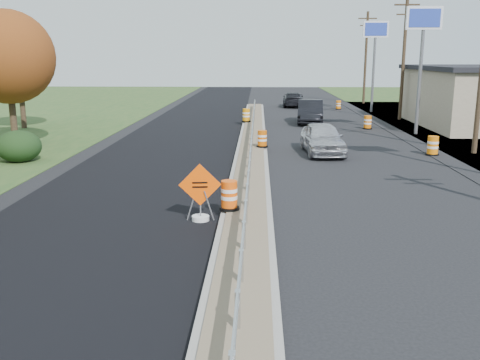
{
  "coord_description": "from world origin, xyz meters",
  "views": [
    {
      "loc": [
        0.34,
        -18.61,
        4.91
      ],
      "look_at": [
        -0.23,
        -2.2,
        1.1
      ],
      "focal_mm": 40.0,
      "sensor_mm": 36.0,
      "label": 1
    }
  ],
  "objects_px": {
    "barrel_median_mid": "(262,139)",
    "barrel_median_far": "(246,116)",
    "car_silver": "(323,138)",
    "caution_sign": "(200,206)",
    "car_dark_mid": "(310,112)",
    "barrel_shoulder_mid": "(368,123)",
    "barrel_shoulder_far": "(338,105)",
    "car_dark_far": "(293,99)",
    "barrel_shoulder_near": "(433,146)",
    "barrel_median_near": "(229,196)"
  },
  "relations": [
    {
      "from": "barrel_median_mid",
      "to": "barrel_shoulder_mid",
      "type": "bearing_deg",
      "value": 51.25
    },
    {
      "from": "barrel_median_near",
      "to": "barrel_shoulder_near",
      "type": "relative_size",
      "value": 0.94
    },
    {
      "from": "caution_sign",
      "to": "car_dark_mid",
      "type": "bearing_deg",
      "value": 70.69
    },
    {
      "from": "barrel_median_mid",
      "to": "barrel_shoulder_far",
      "type": "bearing_deg",
      "value": 72.4
    },
    {
      "from": "barrel_shoulder_near",
      "to": "car_silver",
      "type": "xyz_separation_m",
      "value": [
        -5.53,
        0.34,
        0.33
      ]
    },
    {
      "from": "barrel_shoulder_near",
      "to": "caution_sign",
      "type": "bearing_deg",
      "value": -132.8
    },
    {
      "from": "car_dark_far",
      "to": "barrel_shoulder_mid",
      "type": "bearing_deg",
      "value": 106.73
    },
    {
      "from": "barrel_median_mid",
      "to": "car_dark_mid",
      "type": "distance_m",
      "value": 12.88
    },
    {
      "from": "barrel_shoulder_mid",
      "to": "car_silver",
      "type": "bearing_deg",
      "value": -113.63
    },
    {
      "from": "caution_sign",
      "to": "car_dark_mid",
      "type": "xyz_separation_m",
      "value": [
        5.64,
        24.66,
        0.4
      ]
    },
    {
      "from": "barrel_median_near",
      "to": "barrel_median_far",
      "type": "distance_m",
      "value": 22.92
    },
    {
      "from": "caution_sign",
      "to": "barrel_median_mid",
      "type": "height_order",
      "value": "caution_sign"
    },
    {
      "from": "caution_sign",
      "to": "car_silver",
      "type": "relative_size",
      "value": 0.38
    },
    {
      "from": "barrel_median_mid",
      "to": "car_dark_far",
      "type": "xyz_separation_m",
      "value": [
        3.24,
        25.86,
        0.06
      ]
    },
    {
      "from": "barrel_shoulder_far",
      "to": "car_silver",
      "type": "height_order",
      "value": "car_silver"
    },
    {
      "from": "barrel_median_far",
      "to": "barrel_shoulder_mid",
      "type": "xyz_separation_m",
      "value": [
        8.43,
        -1.94,
        -0.25
      ]
    },
    {
      "from": "barrel_shoulder_near",
      "to": "car_dark_mid",
      "type": "relative_size",
      "value": 0.19
    },
    {
      "from": "caution_sign",
      "to": "barrel_shoulder_mid",
      "type": "distance_m",
      "value": 23.38
    },
    {
      "from": "barrel_median_near",
      "to": "barrel_shoulder_near",
      "type": "height_order",
      "value": "barrel_median_near"
    },
    {
      "from": "car_dark_mid",
      "to": "car_dark_far",
      "type": "distance_m",
      "value": 13.52
    },
    {
      "from": "barrel_shoulder_near",
      "to": "barrel_shoulder_far",
      "type": "height_order",
      "value": "barrel_shoulder_near"
    },
    {
      "from": "car_dark_mid",
      "to": "car_dark_far",
      "type": "height_order",
      "value": "car_dark_mid"
    },
    {
      "from": "barrel_median_near",
      "to": "barrel_shoulder_near",
      "type": "xyz_separation_m",
      "value": [
        9.73,
        10.96,
        -0.2
      ]
    },
    {
      "from": "caution_sign",
      "to": "barrel_shoulder_far",
      "type": "distance_m",
      "value": 36.73
    },
    {
      "from": "car_dark_far",
      "to": "barrel_median_mid",
      "type": "bearing_deg",
      "value": 85.83
    },
    {
      "from": "barrel_median_far",
      "to": "barrel_shoulder_mid",
      "type": "relative_size",
      "value": 1.03
    },
    {
      "from": "car_dark_mid",
      "to": "barrel_shoulder_far",
      "type": "bearing_deg",
      "value": 76.55
    },
    {
      "from": "barrel_shoulder_mid",
      "to": "car_dark_far",
      "type": "distance_m",
      "value": 17.22
    },
    {
      "from": "barrel_median_mid",
      "to": "car_dark_mid",
      "type": "relative_size",
      "value": 0.17
    },
    {
      "from": "caution_sign",
      "to": "barrel_shoulder_near",
      "type": "relative_size",
      "value": 1.81
    },
    {
      "from": "caution_sign",
      "to": "barrel_shoulder_far",
      "type": "height_order",
      "value": "caution_sign"
    },
    {
      "from": "barrel_median_near",
      "to": "barrel_shoulder_mid",
      "type": "xyz_separation_m",
      "value": [
        8.43,
        20.98,
        -0.23
      ]
    },
    {
      "from": "barrel_median_far",
      "to": "car_silver",
      "type": "bearing_deg",
      "value": -70.13
    },
    {
      "from": "barrel_shoulder_mid",
      "to": "car_silver",
      "type": "height_order",
      "value": "car_silver"
    },
    {
      "from": "caution_sign",
      "to": "barrel_median_near",
      "type": "xyz_separation_m",
      "value": [
        0.86,
        0.48,
        0.22
      ]
    },
    {
      "from": "barrel_median_mid",
      "to": "barrel_median_far",
      "type": "height_order",
      "value": "barrel_median_far"
    },
    {
      "from": "barrel_median_far",
      "to": "barrel_shoulder_near",
      "type": "height_order",
      "value": "barrel_median_far"
    },
    {
      "from": "barrel_median_far",
      "to": "car_dark_far",
      "type": "relative_size",
      "value": 0.19
    },
    {
      "from": "barrel_median_mid",
      "to": "car_silver",
      "type": "height_order",
      "value": "car_silver"
    },
    {
      "from": "barrel_shoulder_mid",
      "to": "barrel_shoulder_far",
      "type": "distance_m",
      "value": 14.07
    },
    {
      "from": "barrel_shoulder_far",
      "to": "car_dark_mid",
      "type": "height_order",
      "value": "car_dark_mid"
    },
    {
      "from": "car_dark_mid",
      "to": "caution_sign",
      "type": "bearing_deg",
      "value": -97.63
    },
    {
      "from": "barrel_shoulder_far",
      "to": "barrel_median_far",
      "type": "bearing_deg",
      "value": -124.9
    },
    {
      "from": "barrel_shoulder_mid",
      "to": "barrel_shoulder_far",
      "type": "bearing_deg",
      "value": 89.89
    },
    {
      "from": "barrel_shoulder_mid",
      "to": "car_dark_mid",
      "type": "xyz_separation_m",
      "value": [
        -3.65,
        3.21,
        0.41
      ]
    },
    {
      "from": "barrel_shoulder_near",
      "to": "car_silver",
      "type": "distance_m",
      "value": 5.55
    },
    {
      "from": "barrel_shoulder_far",
      "to": "car_dark_far",
      "type": "height_order",
      "value": "car_dark_far"
    },
    {
      "from": "caution_sign",
      "to": "barrel_median_far",
      "type": "distance_m",
      "value": 23.41
    },
    {
      "from": "barrel_shoulder_far",
      "to": "barrel_shoulder_mid",
      "type": "bearing_deg",
      "value": -90.11
    },
    {
      "from": "barrel_median_near",
      "to": "barrel_median_mid",
      "type": "relative_size",
      "value": 1.04
    }
  ]
}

